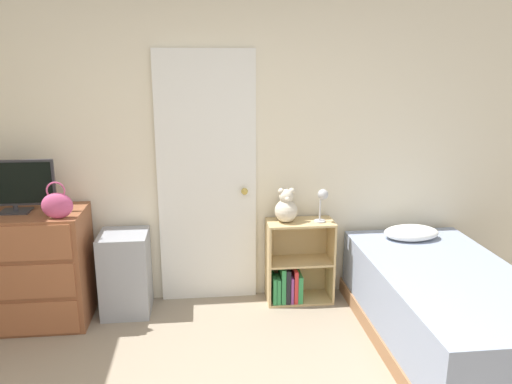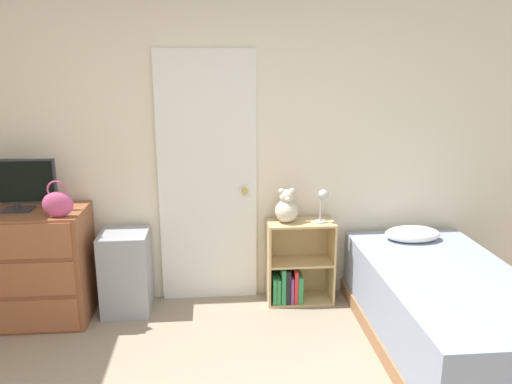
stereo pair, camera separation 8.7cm
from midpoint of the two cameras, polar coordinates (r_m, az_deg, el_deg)
The scene contains 10 objects.
wall_back at distance 4.12m, azimuth -5.73°, elevation 4.69°, with size 10.00×0.06×2.55m.
door_closed at distance 4.11m, azimuth -6.22°, elevation 1.36°, with size 0.80×0.09×2.09m.
dresser at distance 4.28m, azimuth -25.23°, elevation -7.86°, with size 0.91×0.54×0.89m.
tv at distance 4.11m, azimuth -26.60°, elevation 0.70°, with size 0.61×0.16×0.40m.
handbag at distance 3.84m, azimuth -22.38°, elevation -1.38°, with size 0.22×0.09×0.27m.
storage_bin at distance 4.21m, azimuth -15.26°, elevation -8.92°, with size 0.38×0.39×0.67m.
bookshelf at distance 4.29m, azimuth 3.82°, elevation -8.87°, with size 0.56×0.28×0.70m.
teddy_bear at distance 4.08m, azimuth 2.85°, elevation -1.79°, with size 0.19×0.19×0.29m.
desk_lamp at distance 4.08m, azimuth 7.00°, elevation -0.78°, with size 0.11×0.10×0.28m.
bed at distance 3.86m, azimuth 20.39°, elevation -12.40°, with size 1.02×1.94×0.68m.
Camera 1 is at (-0.08, -1.74, 1.98)m, focal length 35.00 mm.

